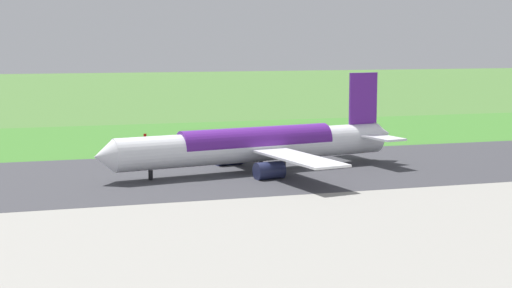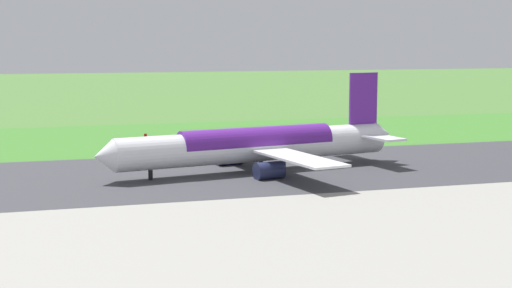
{
  "view_description": "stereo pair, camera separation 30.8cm",
  "coord_description": "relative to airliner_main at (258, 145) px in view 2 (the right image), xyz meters",
  "views": [
    {
      "loc": [
        45.43,
        118.21,
        21.3
      ],
      "look_at": [
        9.99,
        0.0,
        4.5
      ],
      "focal_mm": 53.25,
      "sensor_mm": 36.0,
      "label": 1
    },
    {
      "loc": [
        45.13,
        118.3,
        21.3
      ],
      "look_at": [
        9.99,
        0.0,
        4.5
      ],
      "focal_mm": 53.25,
      "sensor_mm": 36.0,
      "label": 2
    }
  ],
  "objects": [
    {
      "name": "ground_plane",
      "position": [
        -9.62,
        0.07,
        -4.35
      ],
      "size": [
        800.0,
        800.0,
        0.0
      ],
      "primitive_type": "plane",
      "color": "#477233"
    },
    {
      "name": "airliner_main",
      "position": [
        0.0,
        0.0,
        0.0
      ],
      "size": [
        53.92,
        44.37,
        15.88
      ],
      "color": "white",
      "rests_on": "ground"
    },
    {
      "name": "traffic_cone_orange",
      "position": [
        18.96,
        -33.63,
        -4.08
      ],
      "size": [
        0.4,
        0.4,
        0.55
      ],
      "primitive_type": "cone",
      "color": "orange",
      "rests_on": "ground"
    },
    {
      "name": "runway_asphalt",
      "position": [
        -9.62,
        0.07,
        -4.32
      ],
      "size": [
        600.0,
        41.38,
        0.06
      ],
      "primitive_type": "cube",
      "color": "#38383D",
      "rests_on": "ground"
    },
    {
      "name": "grass_verge_foreground",
      "position": [
        -9.62,
        -36.13,
        -4.33
      ],
      "size": [
        600.0,
        80.0,
        0.04
      ],
      "primitive_type": "cube",
      "color": "#3C782B",
      "rests_on": "ground"
    },
    {
      "name": "no_stopping_sign",
      "position": [
        13.42,
        -35.42,
        -2.85
      ],
      "size": [
        0.6,
        0.1,
        2.52
      ],
      "color": "slate",
      "rests_on": "ground"
    }
  ]
}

